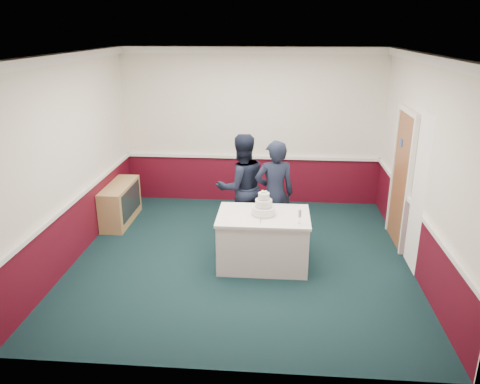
# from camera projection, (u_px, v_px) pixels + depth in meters

# --- Properties ---
(ground) EXTENTS (5.00, 5.00, 0.00)m
(ground) POSITION_uv_depth(u_px,v_px,m) (242.00, 257.00, 7.15)
(ground) COLOR #122A2D
(ground) RESTS_ON ground
(room_shell) EXTENTS (5.00, 5.00, 3.00)m
(room_shell) POSITION_uv_depth(u_px,v_px,m) (250.00, 123.00, 7.06)
(room_shell) COLOR silver
(room_shell) RESTS_ON ground
(sideboard) EXTENTS (0.41, 1.20, 0.70)m
(sideboard) POSITION_uv_depth(u_px,v_px,m) (120.00, 203.00, 8.37)
(sideboard) COLOR tan
(sideboard) RESTS_ON ground
(cake_table) EXTENTS (1.32, 0.92, 0.79)m
(cake_table) POSITION_uv_depth(u_px,v_px,m) (263.00, 239.00, 6.84)
(cake_table) COLOR white
(cake_table) RESTS_ON ground
(wedding_cake) EXTENTS (0.35, 0.35, 0.36)m
(wedding_cake) POSITION_uv_depth(u_px,v_px,m) (264.00, 207.00, 6.67)
(wedding_cake) COLOR white
(wedding_cake) RESTS_ON cake_table
(cake_knife) EXTENTS (0.03, 0.22, 0.00)m
(cake_knife) POSITION_uv_depth(u_px,v_px,m) (261.00, 220.00, 6.52)
(cake_knife) COLOR silver
(cake_knife) RESTS_ON cake_table
(champagne_flute) EXTENTS (0.05, 0.05, 0.21)m
(champagne_flute) POSITION_uv_depth(u_px,v_px,m) (300.00, 214.00, 6.36)
(champagne_flute) COLOR silver
(champagne_flute) RESTS_ON cake_table
(person_man) EXTENTS (1.05, 0.96, 1.76)m
(person_man) POSITION_uv_depth(u_px,v_px,m) (241.00, 187.00, 7.58)
(person_man) COLOR black
(person_man) RESTS_ON ground
(person_woman) EXTENTS (0.70, 0.53, 1.72)m
(person_woman) POSITION_uv_depth(u_px,v_px,m) (274.00, 194.00, 7.33)
(person_woman) COLOR black
(person_woman) RESTS_ON ground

